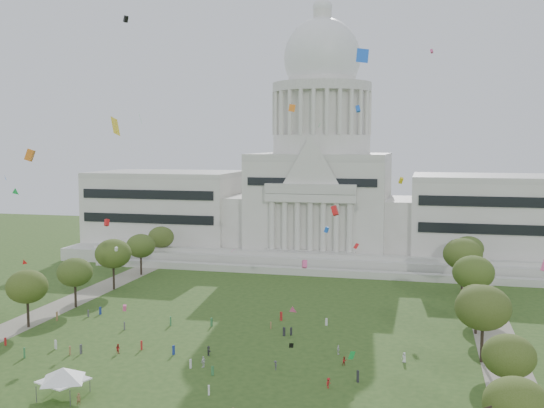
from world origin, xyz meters
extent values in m
plane|color=#2D4C1A|center=(0.00, 0.00, 0.00)|extent=(400.00, 400.00, 0.00)
cube|color=#B7B5AB|center=(0.00, 115.00, 2.00)|extent=(160.00, 60.00, 4.00)
cube|color=#B7B5AB|center=(0.00, 82.00, 1.00)|extent=(130.00, 3.00, 2.00)
cube|color=#B7B5AB|center=(0.00, 90.00, 2.50)|extent=(140.00, 3.00, 5.00)
cube|color=beige|center=(-55.00, 114.00, 15.00)|extent=(50.00, 34.00, 22.00)
cube|color=beige|center=(55.00, 114.00, 15.00)|extent=(50.00, 34.00, 22.00)
cube|color=beige|center=(-27.00, 112.00, 12.00)|extent=(12.00, 26.00, 16.00)
cube|color=beige|center=(27.00, 112.00, 12.00)|extent=(12.00, 26.00, 16.00)
cube|color=beige|center=(0.00, 114.00, 18.00)|extent=(44.00, 38.00, 28.00)
cube|color=beige|center=(0.00, 94.00, 21.20)|extent=(28.00, 3.00, 2.40)
cube|color=black|center=(-55.00, 96.80, 17.00)|extent=(46.00, 0.40, 11.00)
cube|color=black|center=(55.00, 96.80, 17.00)|extent=(46.00, 0.40, 11.00)
cylinder|color=beige|center=(0.00, 114.00, 37.40)|extent=(32.00, 32.00, 6.00)
cylinder|color=beige|center=(0.00, 114.00, 47.40)|extent=(28.00, 28.00, 14.00)
cylinder|color=#B7B5AB|center=(0.00, 114.00, 55.90)|extent=(32.40, 32.40, 3.00)
cylinder|color=beige|center=(0.00, 114.00, 61.40)|extent=(22.00, 22.00, 8.00)
ellipsoid|color=silver|center=(0.00, 114.00, 65.40)|extent=(25.00, 25.00, 26.20)
cylinder|color=beige|center=(0.00, 114.00, 78.90)|extent=(6.00, 6.00, 5.00)
ellipsoid|color=silver|center=(0.00, 114.00, 81.90)|extent=(6.40, 6.40, 5.12)
cube|color=gray|center=(-48.00, 30.00, 0.02)|extent=(8.00, 160.00, 0.04)
cube|color=gray|center=(48.00, 30.00, 0.02)|extent=(8.00, 160.00, 0.04)
ellipsoid|color=#3B5017|center=(44.94, -19.59, 7.77)|extent=(7.67, 7.67, 6.27)
cylinder|color=black|center=(46.22, -1.75, 2.46)|extent=(0.56, 0.56, 4.92)
ellipsoid|color=#3A4B18|center=(46.22, -1.75, 7.68)|extent=(7.58, 7.58, 6.20)
cylinder|color=black|center=(-45.04, 17.30, 2.73)|extent=(0.56, 0.56, 5.47)
ellipsoid|color=#3B4D17|center=(-45.04, 17.30, 8.53)|extent=(8.42, 8.42, 6.89)
cylinder|color=black|center=(44.17, 17.44, 3.10)|extent=(0.56, 0.56, 6.20)
ellipsoid|color=#384619|center=(44.17, 17.44, 9.68)|extent=(9.55, 9.55, 7.82)
cylinder|color=black|center=(-44.09, 33.92, 2.64)|extent=(0.56, 0.56, 5.27)
ellipsoid|color=#334A18|center=(-44.09, 33.92, 8.23)|extent=(8.12, 8.12, 6.65)
cylinder|color=black|center=(44.40, 34.48, 2.28)|extent=(0.56, 0.56, 4.56)
ellipsoid|color=#384818|center=(44.40, 34.48, 7.11)|extent=(7.01, 7.01, 5.74)
cylinder|color=black|center=(-44.08, 52.42, 3.02)|extent=(0.56, 0.56, 6.03)
ellipsoid|color=#384F18|center=(-44.08, 52.42, 9.41)|extent=(9.29, 9.29, 7.60)
cylinder|color=black|center=(44.76, 50.04, 2.98)|extent=(0.56, 0.56, 5.97)
ellipsoid|color=#364F18|center=(44.76, 50.04, 9.31)|extent=(9.19, 9.19, 7.52)
cylinder|color=black|center=(-45.22, 71.01, 2.70)|extent=(0.56, 0.56, 5.41)
ellipsoid|color=#37501B|center=(-45.22, 71.01, 8.44)|extent=(8.33, 8.33, 6.81)
cylinder|color=black|center=(43.49, 70.19, 3.19)|extent=(0.56, 0.56, 6.37)
ellipsoid|color=#3C501B|center=(43.49, 70.19, 9.94)|extent=(9.82, 9.82, 8.03)
cylinder|color=black|center=(-46.87, 89.14, 2.66)|extent=(0.56, 0.56, 5.32)
ellipsoid|color=#384A1A|center=(-46.87, 89.14, 8.29)|extent=(8.19, 8.19, 6.70)
cylinder|color=black|center=(45.96, 88.13, 2.73)|extent=(0.56, 0.56, 5.47)
ellipsoid|color=#364C1D|center=(45.96, 88.13, 8.53)|extent=(8.42, 8.42, 6.89)
cylinder|color=#4C4C4C|center=(-20.61, -16.13, 1.24)|extent=(0.12, 0.12, 2.48)
cylinder|color=#4C4C4C|center=(-15.07, -16.13, 1.24)|extent=(0.12, 0.12, 2.48)
cylinder|color=#4C4C4C|center=(-20.61, -10.58, 1.24)|extent=(0.12, 0.12, 2.48)
cylinder|color=#4C4C4C|center=(-15.07, -10.58, 1.24)|extent=(0.12, 0.12, 2.48)
cube|color=white|center=(-17.84, -13.36, 2.58)|extent=(7.63, 7.63, 0.20)
pyramid|color=white|center=(-17.84, -13.36, 3.67)|extent=(10.68, 10.68, 1.98)
imported|color=silver|center=(31.15, 14.00, 0.90)|extent=(1.05, 1.00, 1.80)
imported|color=#B21E1E|center=(21.27, 10.21, 0.77)|extent=(0.87, 0.82, 1.53)
imported|color=#4C4C51|center=(10.31, 5.24, 0.81)|extent=(1.03, 1.17, 1.62)
imported|color=silver|center=(-1.85, 3.64, 0.95)|extent=(0.98, 1.26, 1.90)
imported|color=#4C4C51|center=(-2.99, 9.46, 0.88)|extent=(1.47, 1.71, 1.77)
imported|color=olive|center=(-14.17, -15.38, 0.90)|extent=(0.81, 0.79, 1.79)
imported|color=#B21E1E|center=(-19.33, 6.72, 0.87)|extent=(0.95, 0.72, 1.74)
imported|color=#B21E1E|center=(20.16, -0.51, 0.83)|extent=(0.92, 1.20, 1.66)
imported|color=silver|center=(19.48, 15.57, 0.87)|extent=(0.60, 1.04, 1.74)
cube|color=#B21E1E|center=(-42.00, 5.77, 0.75)|extent=(0.47, 0.45, 1.51)
cube|color=silver|center=(3.00, -7.43, 0.75)|extent=(0.39, 0.46, 1.50)
cube|color=silver|center=(14.58, 33.12, 0.77)|extent=(0.48, 0.46, 1.55)
cube|color=#4C4C51|center=(-25.67, 4.86, 0.87)|extent=(0.30, 0.47, 1.74)
cube|color=navy|center=(-35.50, 29.69, 0.83)|extent=(0.45, 0.51, 1.65)
cube|color=#33723F|center=(-34.24, 0.51, 0.93)|extent=(0.52, 0.58, 1.85)
cube|color=#33723F|center=(-16.97, 25.40, 0.94)|extent=(0.48, 0.58, 1.88)
cube|color=#4C4C51|center=(-37.08, 27.30, 0.78)|extent=(0.48, 0.46, 1.55)
cube|color=silver|center=(-3.79, 2.65, 0.77)|extent=(0.27, 0.42, 1.54)
cube|color=#26262B|center=(7.60, 23.96, 0.87)|extent=(0.52, 0.39, 1.74)
cube|color=olive|center=(3.92, 27.98, 0.72)|extent=(0.33, 0.43, 1.45)
cube|color=#26262B|center=(24.31, 3.09, 0.95)|extent=(0.46, 0.57, 1.89)
cube|color=#33723F|center=(-8.45, 26.80, 0.89)|extent=(0.33, 0.50, 1.79)
cube|color=olive|center=(-27.30, 3.91, 0.80)|extent=(0.42, 0.50, 1.60)
cube|color=#33723F|center=(0.88, 0.42, 0.77)|extent=(0.44, 0.30, 1.55)
cube|color=#B21E1E|center=(-16.04, 9.56, 0.85)|extent=(0.38, 0.50, 1.69)
cube|color=#26262B|center=(8.85, 24.73, 0.79)|extent=(0.38, 0.48, 1.58)
cube|color=#B21E1E|center=(4.61, 34.42, 0.95)|extent=(0.58, 0.58, 1.90)
cube|color=navy|center=(-9.26, 8.41, 0.85)|extent=(0.37, 0.50, 1.70)
cube|color=silver|center=(-31.64, 6.19, 0.84)|extent=(0.52, 0.44, 1.68)
cube|color=#4C4C51|center=(-24.92, 20.34, 0.81)|extent=(0.44, 0.50, 1.61)
cube|color=olive|center=(-42.00, 22.95, 0.97)|extent=(0.49, 0.60, 1.94)
camera|label=1|loc=(34.32, -95.23, 37.96)|focal=42.00mm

